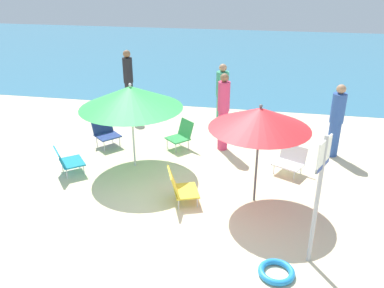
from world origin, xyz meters
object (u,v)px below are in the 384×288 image
at_px(beach_chair_b, 67,160).
at_px(person_c, 336,121).
at_px(beach_chair_c, 180,187).
at_px(person_a, 222,96).
at_px(umbrella_green, 131,97).
at_px(swim_ring, 276,272).
at_px(beach_chair_d, 290,160).
at_px(person_d, 223,112).
at_px(person_b, 129,82).
at_px(beach_chair_a, 105,131).
at_px(warning_sign, 320,183).
at_px(umbrella_red, 260,118).
at_px(beach_chair_e, 181,134).

bearing_deg(beach_chair_b, person_c, -19.69).
distance_m(beach_chair_c, person_a, 3.88).
relative_size(umbrella_green, swim_ring, 4.08).
bearing_deg(swim_ring, person_a, 104.70).
bearing_deg(swim_ring, beach_chair_b, 152.43).
relative_size(beach_chair_d, person_d, 0.40).
height_order(beach_chair_b, swim_ring, beach_chair_b).
relative_size(umbrella_green, person_b, 1.13).
xyz_separation_m(umbrella_green, person_b, (-1.12, 2.99, -0.56)).
bearing_deg(beach_chair_a, warning_sign, 4.55).
bearing_deg(umbrella_red, person_b, 133.15).
xyz_separation_m(beach_chair_c, beach_chair_e, (-0.46, 2.29, 0.02)).
distance_m(beach_chair_a, person_a, 3.08).
bearing_deg(person_b, swim_ring, 143.87).
height_order(beach_chair_e, person_c, person_c).
height_order(umbrella_green, person_a, umbrella_green).
height_order(beach_chair_b, person_b, person_b).
bearing_deg(swim_ring, beach_chair_c, 137.48).
xyz_separation_m(person_a, swim_ring, (1.41, -5.37, -0.78)).
height_order(umbrella_red, warning_sign, warning_sign).
bearing_deg(beach_chair_d, person_c, 163.15).
height_order(warning_sign, swim_ring, warning_sign).
distance_m(beach_chair_e, person_d, 1.10).
height_order(umbrella_red, beach_chair_e, umbrella_red).
height_order(beach_chair_a, person_b, person_b).
xyz_separation_m(beach_chair_a, person_b, (-0.11, 2.09, 0.60)).
bearing_deg(warning_sign, beach_chair_a, 168.78).
distance_m(beach_chair_a, warning_sign, 5.52).
bearing_deg(person_d, beach_chair_c, -61.37).
relative_size(person_d, swim_ring, 3.49).
xyz_separation_m(beach_chair_b, person_a, (2.71, 3.22, 0.52)).
bearing_deg(beach_chair_c, beach_chair_b, 145.24).
distance_m(beach_chair_b, swim_ring, 4.66).
relative_size(umbrella_green, person_c, 1.27).
relative_size(beach_chair_c, beach_chair_e, 1.00).
bearing_deg(person_a, beach_chair_a, 55.24).
relative_size(beach_chair_a, beach_chair_d, 1.05).
bearing_deg(umbrella_red, umbrella_green, 160.40).
bearing_deg(warning_sign, umbrella_red, 145.36).
relative_size(umbrella_red, beach_chair_e, 2.64).
bearing_deg(beach_chair_e, beach_chair_c, 53.80).
bearing_deg(beach_chair_e, beach_chair_b, -7.42).
relative_size(beach_chair_a, person_b, 0.41).
bearing_deg(beach_chair_c, person_c, 20.25).
bearing_deg(umbrella_red, person_c, 54.01).
bearing_deg(person_b, person_d, 166.22).
xyz_separation_m(beach_chair_b, person_b, (0.09, 3.58, 0.64)).
bearing_deg(umbrella_green, swim_ring, -43.32).
height_order(beach_chair_d, person_c, person_c).
height_order(person_c, person_d, person_d).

